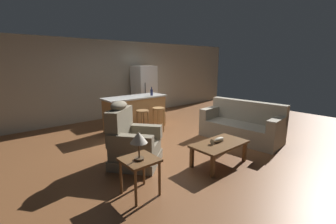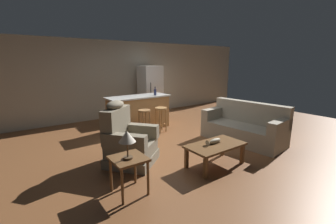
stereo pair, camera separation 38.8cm
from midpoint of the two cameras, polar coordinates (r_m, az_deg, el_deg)
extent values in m
plane|color=brown|center=(5.54, -2.64, -7.42)|extent=(12.00, 12.00, 0.00)
cube|color=#A89E89|center=(7.94, -16.80, 7.78)|extent=(12.00, 0.05, 2.60)
cube|color=brown|center=(4.30, 10.44, -8.00)|extent=(1.10, 0.60, 0.04)
cube|color=brown|center=(3.89, 8.40, -13.56)|extent=(0.06, 0.06, 0.38)
cube|color=brown|center=(4.62, 16.60, -9.65)|extent=(0.06, 0.06, 0.38)
cube|color=brown|center=(4.19, 3.38, -11.45)|extent=(0.06, 0.06, 0.38)
cube|color=brown|center=(4.87, 11.85, -8.18)|extent=(0.06, 0.06, 0.38)
cube|color=#4C3823|center=(4.34, 10.27, -7.43)|extent=(0.22, 0.07, 0.01)
ellipsoid|color=tan|center=(4.32, 10.29, -6.95)|extent=(0.28, 0.09, 0.09)
cone|color=tan|center=(4.20, 8.79, -7.48)|extent=(0.06, 0.10, 0.10)
cube|color=#9E937F|center=(5.84, 15.95, -5.81)|extent=(1.04, 1.98, 0.20)
cube|color=#9E937F|center=(5.78, 16.08, -3.83)|extent=(1.04, 1.98, 0.22)
cube|color=#9E937F|center=(5.97, 17.73, 0.25)|extent=(0.40, 1.91, 0.52)
cube|color=#9E937F|center=(5.40, 24.24, -2.87)|extent=(0.86, 0.29, 0.28)
cube|color=#9E937F|center=(6.14, 9.20, -0.13)|extent=(0.86, 0.29, 0.28)
cube|color=#756B56|center=(4.42, -10.61, -11.77)|extent=(1.18, 1.18, 0.18)
cube|color=#756B56|center=(4.34, -10.72, -9.24)|extent=(1.09, 1.10, 0.24)
cube|color=#756B56|center=(4.31, -14.69, -3.38)|extent=(0.74, 0.66, 0.64)
ellipsoid|color=#756B56|center=(4.22, -14.97, 1.58)|extent=(0.53, 0.50, 0.16)
cube|color=#756B56|center=(4.54, -9.11, -4.83)|extent=(0.64, 0.73, 0.26)
cube|color=#756B56|center=(3.96, -12.33, -7.61)|extent=(0.64, 0.73, 0.26)
cube|color=brown|center=(3.30, -10.68, -11.89)|extent=(0.48, 0.48, 0.04)
cylinder|color=brown|center=(3.19, -11.86, -18.56)|extent=(0.04, 0.04, 0.52)
cylinder|color=brown|center=(3.36, -5.62, -16.54)|extent=(0.04, 0.04, 0.52)
cylinder|color=brown|center=(3.50, -15.12, -15.70)|extent=(0.04, 0.04, 0.52)
cylinder|color=brown|center=(3.66, -9.30, -14.08)|extent=(0.04, 0.04, 0.52)
cylinder|color=#4C3823|center=(3.25, -10.78, -11.62)|extent=(0.14, 0.14, 0.03)
cylinder|color=#4C3823|center=(3.20, -10.88, -9.58)|extent=(0.02, 0.02, 0.22)
cone|color=beige|center=(3.14, -11.02, -6.37)|extent=(0.24, 0.24, 0.16)
cube|color=#AD7F4C|center=(6.49, -9.99, -0.41)|extent=(1.71, 0.63, 0.91)
cube|color=silver|center=(6.40, -10.15, 3.74)|extent=(1.80, 0.70, 0.04)
cylinder|color=olive|center=(5.83, -8.41, 0.23)|extent=(0.32, 0.32, 0.04)
torus|color=olive|center=(5.94, -8.27, -3.92)|extent=(0.23, 0.23, 0.02)
cylinder|color=olive|center=(5.78, -8.62, -3.36)|extent=(0.04, 0.04, 0.64)
cylinder|color=olive|center=(5.88, -6.96, -3.03)|extent=(0.04, 0.04, 0.64)
cylinder|color=olive|center=(5.95, -9.63, -2.95)|extent=(0.04, 0.04, 0.64)
cylinder|color=olive|center=(6.04, -8.01, -2.63)|extent=(0.04, 0.04, 0.64)
cylinder|color=#A87A47|center=(6.11, -4.26, 0.91)|extent=(0.32, 0.32, 0.04)
torus|color=#A87A47|center=(6.22, -4.20, -3.06)|extent=(0.23, 0.23, 0.02)
cylinder|color=#A87A47|center=(6.06, -4.42, -2.51)|extent=(0.04, 0.04, 0.64)
cylinder|color=#A87A47|center=(6.17, -2.91, -2.20)|extent=(0.04, 0.04, 0.64)
cylinder|color=#A87A47|center=(6.22, -5.50, -2.14)|extent=(0.04, 0.04, 0.64)
cylinder|color=#A87A47|center=(6.33, -4.01, -1.84)|extent=(0.04, 0.04, 0.64)
cube|color=white|center=(8.01, -7.45, 5.22)|extent=(0.70, 0.66, 1.76)
cylinder|color=#333338|center=(7.60, -7.25, 5.51)|extent=(0.02, 0.02, 0.50)
cylinder|color=#23284C|center=(6.50, -5.90, 4.95)|extent=(0.07, 0.07, 0.17)
cylinder|color=#23284C|center=(6.49, -5.92, 6.03)|extent=(0.03, 0.03, 0.07)
camera|label=1|loc=(0.19, -92.12, -0.48)|focal=24.00mm
camera|label=2|loc=(0.19, 87.88, 0.48)|focal=24.00mm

